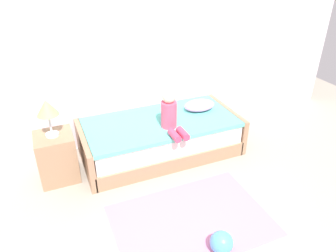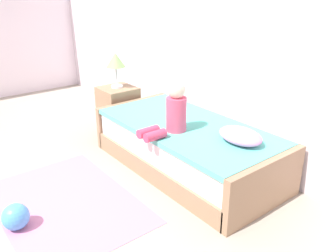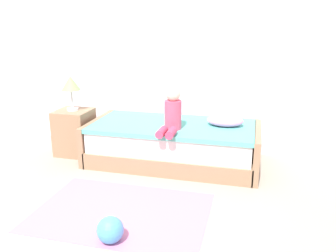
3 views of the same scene
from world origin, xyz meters
name	(u,v)px [view 1 (image 1 of 3)]	position (x,y,z in m)	size (l,w,h in m)	color
wall_rear	(117,40)	(0.00, 2.60, 1.45)	(7.20, 0.10, 2.90)	white
bed	(161,137)	(0.35, 2.00, 0.25)	(2.11, 1.00, 0.50)	#997556
nightstand	(57,157)	(-1.00, 1.98, 0.30)	(0.44, 0.44, 0.60)	#997556
table_lamp	(47,109)	(-1.00, 1.98, 0.94)	(0.24, 0.24, 0.45)	silver
child_figure	(170,114)	(0.39, 1.77, 0.70)	(0.20, 0.51, 0.50)	#E04C6B
pillow	(199,105)	(0.98, 2.10, 0.56)	(0.44, 0.30, 0.13)	#EA8CC6
toy_ball	(222,243)	(0.26, 0.25, 0.11)	(0.22, 0.22, 0.22)	#4C99E5
area_rug	(191,220)	(0.17, 0.70, 0.00)	(1.60, 1.10, 0.01)	pink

